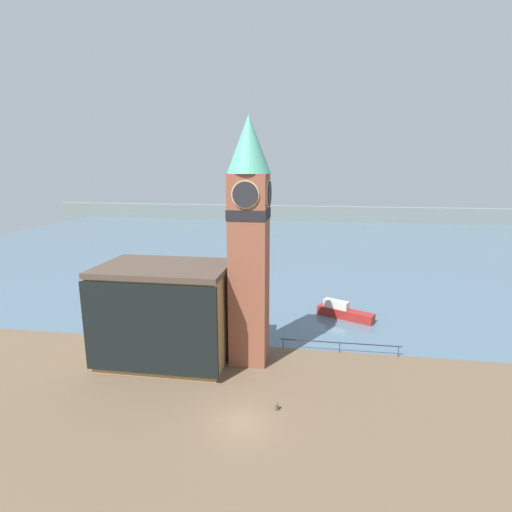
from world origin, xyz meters
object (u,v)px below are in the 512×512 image
object	(u,v)px
clock_tower	(249,237)
mooring_bollard_near	(277,406)
pier_building	(165,313)
boat_near	(343,312)

from	to	relation	value
clock_tower	mooring_bollard_near	size ratio (longest dim) A/B	33.92
pier_building	mooring_bollard_near	xyz separation A→B (m)	(11.08, -6.55, -4.23)
clock_tower	pier_building	xyz separation A→B (m)	(-7.71, -1.11, -7.15)
mooring_bollard_near	clock_tower	bearing A→B (deg)	113.75
clock_tower	mooring_bollard_near	xyz separation A→B (m)	(3.37, -7.66, -11.38)
boat_near	mooring_bollard_near	size ratio (longest dim) A/B	10.42
pier_building	boat_near	xyz separation A→B (m)	(17.07, 13.40, -3.83)
boat_near	mooring_bollard_near	world-z (taller)	boat_near
clock_tower	boat_near	size ratio (longest dim) A/B	3.25
pier_building	boat_near	size ratio (longest dim) A/B	1.74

